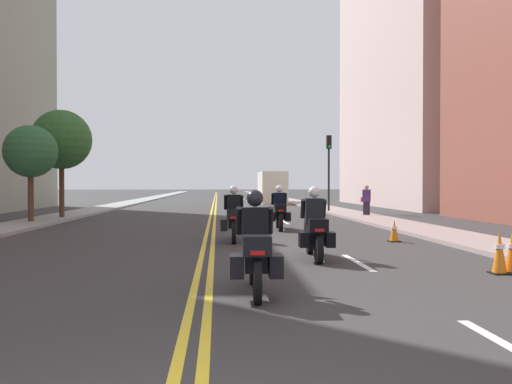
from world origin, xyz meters
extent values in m
plane|color=#353434|center=(0.00, 48.00, 0.00)|extent=(264.00, 264.00, 0.00)
cube|color=gray|center=(-7.56, 48.00, 0.06)|extent=(2.14, 144.00, 0.12)
cube|color=gray|center=(7.56, 48.00, 0.06)|extent=(2.14, 144.00, 0.12)
cube|color=yellow|center=(-0.12, 48.00, 0.00)|extent=(0.12, 132.00, 0.01)
cube|color=yellow|center=(0.12, 48.00, 0.00)|extent=(0.12, 132.00, 0.01)
cube|color=silver|center=(3.25, 8.00, 0.00)|extent=(0.14, 2.40, 0.01)
cube|color=silver|center=(3.25, 14.00, 0.00)|extent=(0.14, 2.40, 0.01)
cube|color=silver|center=(3.25, 20.00, 0.00)|extent=(0.14, 2.40, 0.01)
cube|color=silver|center=(3.25, 26.00, 0.00)|extent=(0.14, 2.40, 0.01)
cube|color=silver|center=(3.25, 32.00, 0.00)|extent=(0.14, 2.40, 0.01)
cube|color=silver|center=(3.25, 38.00, 0.00)|extent=(0.14, 2.40, 0.01)
cube|color=silver|center=(3.25, 44.00, 0.00)|extent=(0.14, 2.40, 0.01)
cube|color=silver|center=(3.25, 50.00, 0.00)|extent=(0.14, 2.40, 0.01)
cube|color=silver|center=(3.25, 56.00, 0.00)|extent=(0.14, 2.40, 0.01)
cube|color=beige|center=(16.83, 37.01, 13.43)|extent=(9.24, 20.70, 26.85)
cube|color=#2D3847|center=(21.47, 37.01, 6.71)|extent=(0.04, 17.39, 0.90)
cylinder|color=black|center=(0.84, 5.74, 0.31)|extent=(0.12, 0.62, 0.62)
cylinder|color=black|center=(0.81, 4.27, 0.31)|extent=(0.12, 0.62, 0.62)
cube|color=silver|center=(0.84, 5.74, 0.64)|extent=(0.15, 0.32, 0.04)
cube|color=black|center=(0.82, 5.01, 0.59)|extent=(0.35, 1.13, 0.40)
cube|color=black|center=(0.81, 4.35, 0.81)|extent=(0.41, 0.37, 0.28)
cube|color=red|center=(0.80, 4.16, 0.73)|extent=(0.20, 0.04, 0.06)
cube|color=black|center=(0.53, 4.57, 0.49)|extent=(0.21, 0.44, 0.32)
cube|color=black|center=(1.09, 4.56, 0.49)|extent=(0.21, 0.44, 0.32)
cube|color=#B2C1CC|center=(0.84, 5.48, 0.97)|extent=(0.36, 0.13, 0.36)
cube|color=black|center=(0.82, 4.96, 1.06)|extent=(0.41, 0.27, 0.53)
cylinder|color=black|center=(0.59, 5.11, 1.11)|extent=(0.11, 0.28, 0.45)
cylinder|color=black|center=(1.07, 5.10, 1.11)|extent=(0.11, 0.28, 0.45)
sphere|color=black|center=(0.82, 4.99, 1.46)|extent=(0.26, 0.26, 0.26)
cylinder|color=black|center=(2.47, 9.44, 0.30)|extent=(0.17, 0.61, 0.61)
cylinder|color=black|center=(2.37, 7.84, 0.30)|extent=(0.17, 0.61, 0.61)
cube|color=silver|center=(2.47, 9.44, 0.63)|extent=(0.16, 0.33, 0.04)
cube|color=black|center=(2.42, 8.64, 0.58)|extent=(0.39, 1.24, 0.40)
cube|color=black|center=(2.38, 7.92, 0.80)|extent=(0.42, 0.38, 0.28)
cube|color=red|center=(2.37, 7.73, 0.72)|extent=(0.20, 0.04, 0.06)
cube|color=black|center=(2.11, 8.18, 0.48)|extent=(0.23, 0.45, 0.32)
cube|color=black|center=(2.67, 8.15, 0.48)|extent=(0.23, 0.45, 0.32)
cube|color=#B2C1CC|center=(2.45, 9.16, 0.96)|extent=(0.37, 0.14, 0.36)
cube|color=black|center=(2.42, 8.59, 1.07)|extent=(0.41, 0.28, 0.58)
cylinder|color=black|center=(2.19, 8.76, 1.12)|extent=(0.12, 0.29, 0.45)
cylinder|color=black|center=(2.67, 8.73, 1.12)|extent=(0.12, 0.29, 0.45)
sphere|color=white|center=(2.42, 8.62, 1.50)|extent=(0.26, 0.26, 0.26)
cylinder|color=black|center=(0.75, 13.27, 0.33)|extent=(0.13, 0.66, 0.66)
cylinder|color=black|center=(0.71, 11.69, 0.33)|extent=(0.13, 0.66, 0.66)
cube|color=silver|center=(0.75, 13.27, 0.68)|extent=(0.15, 0.32, 0.04)
cube|color=black|center=(0.73, 12.48, 0.61)|extent=(0.35, 1.21, 0.40)
cube|color=black|center=(0.71, 11.77, 0.83)|extent=(0.41, 0.37, 0.28)
cube|color=red|center=(0.71, 11.58, 0.75)|extent=(0.20, 0.03, 0.06)
cube|color=black|center=(0.44, 12.01, 0.51)|extent=(0.21, 0.44, 0.32)
cube|color=black|center=(1.00, 12.00, 0.51)|extent=(0.21, 0.44, 0.32)
cube|color=#B2C1CC|center=(0.74, 12.98, 0.99)|extent=(0.36, 0.13, 0.36)
cube|color=black|center=(0.73, 12.43, 1.09)|extent=(0.41, 0.27, 0.57)
cylinder|color=black|center=(0.49, 12.58, 1.14)|extent=(0.11, 0.28, 0.45)
cylinder|color=black|center=(0.97, 12.57, 1.14)|extent=(0.11, 0.28, 0.45)
sphere|color=white|center=(0.73, 12.46, 1.52)|extent=(0.26, 0.26, 0.26)
cylinder|color=black|center=(2.58, 17.05, 0.33)|extent=(0.17, 0.67, 0.66)
cylinder|color=black|center=(2.49, 15.43, 0.33)|extent=(0.17, 0.67, 0.66)
cube|color=silver|center=(2.58, 17.05, 0.68)|extent=(0.16, 0.33, 0.04)
cube|color=black|center=(2.54, 16.24, 0.61)|extent=(0.39, 1.25, 0.40)
cube|color=black|center=(2.50, 15.51, 0.83)|extent=(0.42, 0.38, 0.28)
cube|color=red|center=(2.49, 15.32, 0.75)|extent=(0.20, 0.04, 0.06)
cube|color=black|center=(2.23, 15.77, 0.51)|extent=(0.22, 0.45, 0.32)
cube|color=black|center=(2.79, 15.74, 0.51)|extent=(0.22, 0.45, 0.32)
cube|color=#B2C1CC|center=(2.56, 16.76, 0.99)|extent=(0.37, 0.14, 0.36)
cube|color=black|center=(2.53, 16.19, 1.09)|extent=(0.41, 0.28, 0.56)
cylinder|color=black|center=(2.30, 16.35, 1.14)|extent=(0.11, 0.29, 0.45)
cylinder|color=black|center=(2.78, 16.33, 1.14)|extent=(0.11, 0.29, 0.45)
sphere|color=white|center=(2.54, 16.22, 1.52)|extent=(0.26, 0.26, 0.26)
cube|color=black|center=(5.40, 11.89, 0.01)|extent=(0.33, 0.33, 0.03)
cone|color=orange|center=(5.40, 11.89, 0.34)|extent=(0.27, 0.27, 0.62)
cylinder|color=white|center=(5.40, 11.89, 0.41)|extent=(0.18, 0.18, 0.08)
cube|color=black|center=(5.51, 6.40, 0.01)|extent=(0.33, 0.33, 0.03)
cone|color=orange|center=(5.51, 6.40, 0.42)|extent=(0.26, 0.26, 0.78)
cylinder|color=white|center=(5.51, 6.40, 0.51)|extent=(0.18, 0.18, 0.08)
cube|color=black|center=(5.82, 6.49, 0.01)|extent=(0.35, 0.35, 0.03)
cone|color=orange|center=(5.82, 6.49, 0.42)|extent=(0.28, 0.28, 0.78)
cylinder|color=white|center=(5.82, 6.49, 0.51)|extent=(0.19, 0.19, 0.08)
cylinder|color=black|center=(6.89, 27.76, 1.93)|extent=(0.12, 0.12, 3.86)
cube|color=black|center=(6.89, 27.76, 4.21)|extent=(0.28, 0.28, 0.80)
sphere|color=green|center=(6.89, 27.61, 3.93)|extent=(0.18, 0.18, 0.18)
cube|color=#2B2534|center=(7.89, 23.28, 0.40)|extent=(0.34, 0.34, 0.79)
cube|color=#51337F|center=(7.89, 23.28, 1.11)|extent=(0.42, 0.40, 0.63)
sphere|color=tan|center=(7.89, 23.28, 1.54)|extent=(0.22, 0.22, 0.22)
cube|color=#CA2E4C|center=(7.73, 23.42, 0.89)|extent=(0.19, 0.18, 0.24)
cylinder|color=#523722|center=(-7.20, 22.63, 1.42)|extent=(0.24, 0.24, 2.84)
sphere|color=#2E642D|center=(-7.20, 22.63, 3.83)|extent=(2.84, 2.84, 2.84)
cylinder|color=#503522|center=(-7.64, 19.74, 1.15)|extent=(0.24, 0.24, 2.31)
sphere|color=#2D6238|center=(-7.64, 19.74, 3.08)|extent=(2.22, 2.22, 2.22)
cube|color=silver|center=(5.09, 45.90, 1.10)|extent=(2.00, 1.80, 2.20)
cube|color=silver|center=(5.09, 42.90, 1.40)|extent=(2.20, 5.20, 2.80)
cylinder|color=black|center=(5.09, 45.50, 0.45)|extent=(2.00, 0.90, 0.90)
cylinder|color=black|center=(5.09, 41.30, 0.45)|extent=(2.00, 0.90, 0.90)
camera|label=1|loc=(0.25, -2.94, 1.67)|focal=36.54mm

